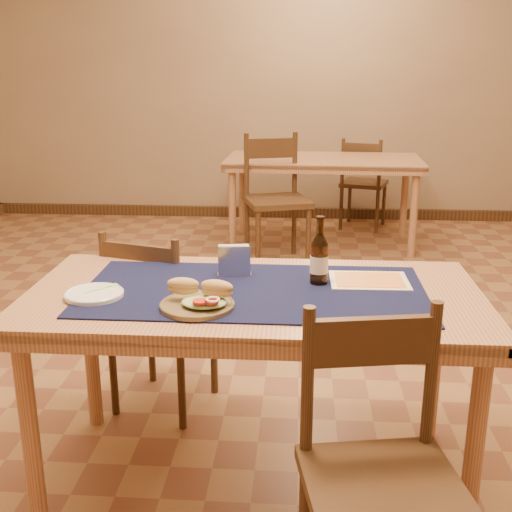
# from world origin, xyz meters

# --- Properties ---
(room) EXTENTS (6.04, 7.04, 2.84)m
(room) POSITION_xyz_m (0.00, 0.00, 1.40)
(room) COLOR olive
(room) RESTS_ON ground
(main_table) EXTENTS (1.60, 0.80, 0.75)m
(main_table) POSITION_xyz_m (0.00, -0.80, 0.67)
(main_table) COLOR #B37E54
(main_table) RESTS_ON ground
(placemat) EXTENTS (1.20, 0.60, 0.01)m
(placemat) POSITION_xyz_m (0.00, -0.80, 0.75)
(placemat) COLOR black
(placemat) RESTS_ON main_table
(baseboard) EXTENTS (6.00, 7.00, 0.10)m
(baseboard) POSITION_xyz_m (0.00, 0.00, 0.05)
(baseboard) COLOR #442E18
(baseboard) RESTS_ON ground
(back_table) EXTENTS (1.65, 0.87, 0.75)m
(back_table) POSITION_xyz_m (0.35, 2.49, 0.67)
(back_table) COLOR #B37E54
(back_table) RESTS_ON ground
(chair_main_far) EXTENTS (0.49, 0.49, 0.85)m
(chair_main_far) POSITION_xyz_m (-0.46, -0.32, 0.44)
(chair_main_far) COLOR #442E18
(chair_main_far) RESTS_ON ground
(chair_main_near) EXTENTS (0.48, 0.48, 0.90)m
(chair_main_near) POSITION_xyz_m (0.39, -1.42, 0.47)
(chair_main_near) COLOR #442E18
(chair_main_near) RESTS_ON ground
(chair_back_near) EXTENTS (0.57, 0.57, 0.99)m
(chair_back_near) POSITION_xyz_m (-0.03, 1.98, 0.52)
(chair_back_near) COLOR #442E18
(chair_back_near) RESTS_ON ground
(chair_back_far) EXTENTS (0.49, 0.49, 0.86)m
(chair_back_far) POSITION_xyz_m (0.75, 3.08, 0.45)
(chair_back_far) COLOR #442E18
(chair_back_far) RESTS_ON ground
(sandwich_plate) EXTENTS (0.25, 0.25, 0.09)m
(sandwich_plate) POSITION_xyz_m (-0.17, -0.98, 0.78)
(sandwich_plate) COLOR brown
(sandwich_plate) RESTS_ON placemat
(side_plate) EXTENTS (0.20, 0.20, 0.02)m
(side_plate) POSITION_xyz_m (-0.54, -0.90, 0.76)
(side_plate) COLOR white
(side_plate) RESTS_ON placemat
(fork) EXTENTS (0.09, 0.11, 0.00)m
(fork) POSITION_xyz_m (-0.52, -0.86, 0.77)
(fork) COLOR #97E77E
(fork) RESTS_ON side_plate
(beer_bottle) EXTENTS (0.07, 0.07, 0.25)m
(beer_bottle) POSITION_xyz_m (0.23, -0.71, 0.85)
(beer_bottle) COLOR #45250C
(beer_bottle) RESTS_ON placemat
(napkin_holder) EXTENTS (0.13, 0.06, 0.11)m
(napkin_holder) POSITION_xyz_m (-0.09, -0.64, 0.81)
(napkin_holder) COLOR silver
(napkin_holder) RESTS_ON placemat
(menu_card) EXTENTS (0.29, 0.21, 0.01)m
(menu_card) POSITION_xyz_m (0.41, -0.68, 0.76)
(menu_card) COLOR beige
(menu_card) RESTS_ON placemat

